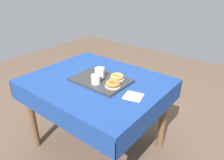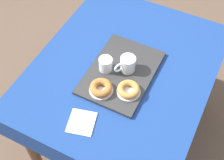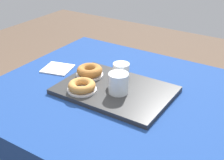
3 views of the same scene
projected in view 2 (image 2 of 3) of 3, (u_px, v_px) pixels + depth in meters
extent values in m
plane|color=brown|center=(121.00, 131.00, 2.29)|extent=(6.00, 6.00, 0.00)
cube|color=navy|center=(124.00, 69.00, 1.72)|extent=(1.15, 0.94, 0.03)
cube|color=navy|center=(54.00, 52.00, 1.92)|extent=(1.15, 0.01, 0.14)
cube|color=navy|center=(203.00, 110.00, 1.66)|extent=(1.15, 0.01, 0.14)
cube|color=navy|center=(160.00, 18.00, 2.10)|extent=(0.01, 0.94, 0.14)
cylinder|color=brown|center=(105.00, 38.00, 2.38)|extent=(0.06, 0.06, 0.70)
cylinder|color=brown|center=(29.00, 143.00, 1.85)|extent=(0.06, 0.06, 0.70)
cylinder|color=brown|center=(201.00, 73.00, 2.17)|extent=(0.06, 0.06, 0.70)
cube|color=#2D2D2D|center=(121.00, 72.00, 1.67)|extent=(0.47, 0.33, 0.02)
cylinder|color=white|center=(128.00, 64.00, 1.64)|extent=(0.08, 0.08, 0.08)
cylinder|color=#5B230A|center=(128.00, 65.00, 1.65)|extent=(0.07, 0.07, 0.06)
torus|color=white|center=(119.00, 68.00, 1.62)|extent=(0.06, 0.04, 0.06)
cylinder|color=white|center=(106.00, 64.00, 1.65)|extent=(0.07, 0.07, 0.08)
cylinder|color=silver|center=(106.00, 65.00, 1.65)|extent=(0.06, 0.06, 0.05)
cylinder|color=silver|center=(101.00, 90.00, 1.59)|extent=(0.12, 0.12, 0.01)
torus|color=#A3662D|center=(101.00, 88.00, 1.57)|extent=(0.11, 0.11, 0.04)
cylinder|color=silver|center=(128.00, 92.00, 1.58)|extent=(0.12, 0.12, 0.01)
torus|color=#BC7F3D|center=(129.00, 89.00, 1.56)|extent=(0.11, 0.11, 0.03)
cube|color=white|center=(82.00, 122.00, 1.50)|extent=(0.16, 0.15, 0.01)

